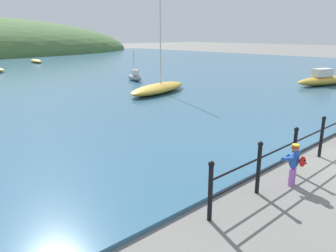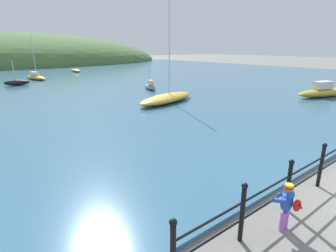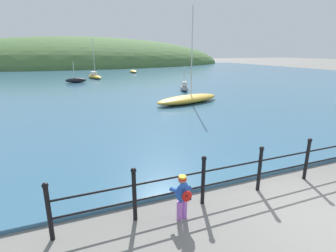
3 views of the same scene
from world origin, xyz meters
name	(u,v)px [view 3 (image 3 of 3)]	position (x,y,z in m)	size (l,w,h in m)	color
ground_plane	(325,218)	(0.00, 0.00, 0.00)	(200.00, 200.00, 0.00)	slate
water	(102,78)	(0.00, 32.00, 0.05)	(80.00, 60.00, 0.10)	#386684
far_hillside	(80,65)	(0.00, 66.75, 0.00)	(73.81, 40.60, 13.30)	#476B38
iron_railing	(260,167)	(-0.55, 1.50, 0.64)	(9.91, 0.12, 1.21)	black
child_in_coat	(183,194)	(-2.87, 1.14, 0.61)	(0.40, 0.54, 1.00)	#AD66C6
boat_blue_hull	(184,88)	(4.89, 17.28, 0.37)	(1.13, 2.18, 2.09)	gray
boat_red_dinghy	(76,80)	(-3.46, 26.91, 0.37)	(2.21, 0.91, 2.23)	black
boat_green_fishing	(95,76)	(-0.99, 30.90, 0.39)	(1.75, 4.04, 4.74)	gold
boat_white_sailboat	(133,71)	(5.82, 37.81, 0.30)	(1.39, 3.38, 0.39)	gold
boat_mid_harbor	(188,99)	(2.76, 12.24, 0.38)	(5.28, 2.92, 6.05)	gold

